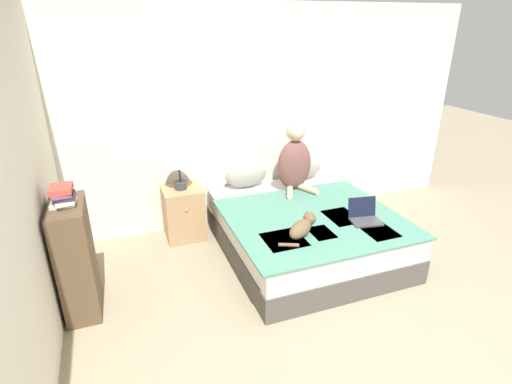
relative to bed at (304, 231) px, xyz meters
name	(u,v)px	position (x,y,z in m)	size (l,w,h in m)	color
wall_back	(260,118)	(-0.13, 1.04, 1.03)	(5.57, 0.05, 2.55)	silver
wall_side	(23,192)	(-2.44, -0.52, 1.03)	(0.05, 4.07, 2.55)	silver
bed	(304,231)	(0.00, 0.00, 0.00)	(1.73, 1.94, 0.50)	#4C4742
pillow_near	(246,175)	(-0.38, 0.85, 0.40)	(0.51, 0.21, 0.29)	gray
pillow_far	(302,168)	(0.38, 0.85, 0.40)	(0.51, 0.21, 0.29)	gray
person_sitting	(295,161)	(0.13, 0.57, 0.60)	(0.41, 0.41, 0.80)	brown
cat_tabby	(302,227)	(-0.28, -0.47, 0.33)	(0.48, 0.36, 0.18)	brown
laptop_open	(365,216)	(0.44, -0.43, 0.30)	(0.33, 0.30, 0.22)	#424247
nightstand	(184,213)	(-1.17, 0.77, 0.06)	(0.43, 0.43, 0.61)	tan
table_lamp	(178,158)	(-1.18, 0.77, 0.72)	(0.31, 0.31, 0.49)	#38383D
bookshelf	(76,259)	(-2.25, -0.18, 0.25)	(0.27, 0.56, 1.00)	brown
book_stack_top	(63,196)	(-2.25, -0.18, 0.84)	(0.20, 0.25, 0.16)	beige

